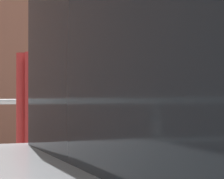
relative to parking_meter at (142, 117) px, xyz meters
The scene contains 4 objects.
parking_meter is the anchor object (origin of this frame).
pedestrian_at_meter 0.51m from the parking_meter, 155.45° to the left, with size 0.78×0.50×1.73m.
background_railing 2.81m from the parking_meter, 85.09° to the left, with size 24.06×0.06×1.17m.
backdrop_wall 6.43m from the parking_meter, 87.86° to the left, with size 32.00×0.50×3.67m, color brown.
Camera 1 is at (-1.65, -2.61, 1.38)m, focal length 81.39 mm.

